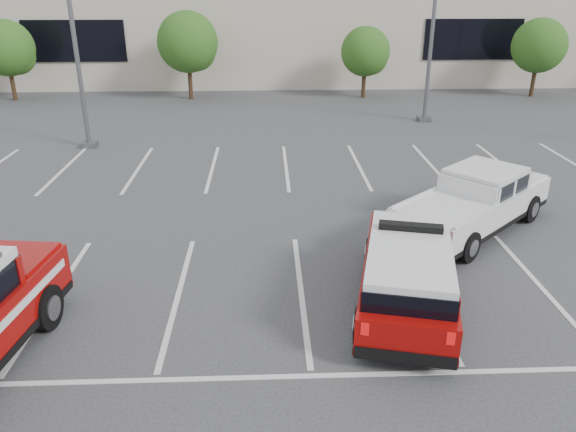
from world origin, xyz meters
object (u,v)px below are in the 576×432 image
(tree_mid_left, at_px, (189,44))
(tree_right, at_px, (540,47))
(convention_building, at_px, (276,5))
(light_pole_left, at_px, (71,14))
(white_pickup, at_px, (474,207))
(tree_left, at_px, (8,50))
(tree_mid_right, at_px, (367,53))
(light_pole_mid, at_px, (435,8))
(fire_chief_suv, at_px, (407,277))

(tree_mid_left, distance_m, tree_right, 20.00)
(tree_right, bearing_deg, convention_building, 146.63)
(tree_right, xyz_separation_m, light_pole_left, (-23.09, -10.05, 2.41))
(tree_mid_left, bearing_deg, tree_right, -0.00)
(light_pole_left, height_order, white_pickup, light_pole_left)
(tree_left, bearing_deg, convention_building, 33.05)
(convention_building, distance_m, tree_right, 17.96)
(tree_right, bearing_deg, white_pickup, -118.39)
(white_pickup, bearing_deg, tree_left, -176.02)
(tree_mid_right, xyz_separation_m, light_pole_mid, (1.91, -6.05, 2.68))
(convention_building, distance_m, light_pole_mid, 17.27)
(convention_building, relative_size, tree_mid_right, 15.04)
(tree_left, xyz_separation_m, tree_mid_right, (20.00, -0.00, -0.27))
(tree_left, relative_size, fire_chief_suv, 0.86)
(tree_mid_left, bearing_deg, convention_building, 62.60)
(tree_left, relative_size, tree_right, 1.00)
(convention_building, xyz_separation_m, light_pole_mid, (6.82, -15.86, 0.47))
(light_pole_mid, bearing_deg, fire_chief_suv, -106.25)
(light_pole_mid, xyz_separation_m, white_pickup, (-2.11, -12.82, -4.52))
(light_pole_left, distance_m, light_pole_mid, 15.52)
(convention_building, height_order, tree_mid_right, convention_building)
(tree_left, distance_m, tree_mid_left, 10.00)
(tree_left, bearing_deg, tree_mid_right, -0.00)
(tree_right, relative_size, light_pole_mid, 0.43)
(light_pole_mid, bearing_deg, convention_building, 113.26)
(convention_building, bearing_deg, fire_chief_suv, -86.53)
(light_pole_left, relative_size, white_pickup, 1.94)
(tree_mid_right, height_order, light_pole_left, light_pole_left)
(convention_building, relative_size, light_pole_left, 5.86)
(convention_building, xyz_separation_m, tree_right, (14.91, -9.82, -1.95))
(white_pickup, bearing_deg, light_pole_mid, 128.26)
(tree_mid_right, distance_m, white_pickup, 18.95)
(tree_left, distance_m, fire_chief_suv, 28.46)
(tree_left, bearing_deg, tree_mid_left, 0.00)
(tree_right, xyz_separation_m, fire_chief_suv, (-12.94, -22.69, -2.07))
(tree_mid_right, bearing_deg, fire_chief_suv, -97.39)
(tree_left, xyz_separation_m, tree_mid_left, (10.00, 0.00, 0.27))
(light_pole_left, xyz_separation_m, fire_chief_suv, (10.15, -12.64, -4.48))
(convention_building, bearing_deg, tree_right, -33.37)
(tree_mid_left, distance_m, white_pickup, 21.39)
(light_pole_mid, distance_m, white_pickup, 13.75)
(tree_mid_left, bearing_deg, fire_chief_suv, -72.72)
(tree_mid_left, height_order, light_pole_mid, light_pole_mid)
(light_pole_left, bearing_deg, fire_chief_suv, -51.24)
(convention_building, bearing_deg, white_pickup, -80.67)
(convention_building, distance_m, fire_chief_suv, 32.81)
(convention_building, height_order, white_pickup, convention_building)
(convention_building, distance_m, tree_mid_right, 11.20)
(white_pickup, bearing_deg, tree_mid_left, 165.05)
(tree_mid_left, xyz_separation_m, white_pickup, (9.80, -18.86, -2.38))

